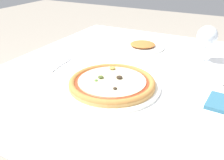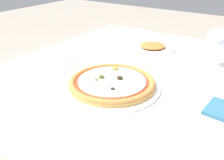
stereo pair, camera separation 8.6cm
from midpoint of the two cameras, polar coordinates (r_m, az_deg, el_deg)
name	(u,v)px [view 1 (the left image)]	position (r m, az deg, el deg)	size (l,w,h in m)	color
dining_table	(139,91)	(1.03, 3.84, -2.69)	(1.11, 1.15, 0.73)	brown
pizza_plate	(112,83)	(0.87, -2.84, -0.84)	(0.34, 0.34, 0.04)	white
fork	(60,65)	(1.08, -14.05, 3.33)	(0.05, 0.17, 0.00)	silver
wine_glass_far_left	(207,37)	(1.11, 18.87, 9.35)	(0.08, 0.08, 0.16)	silver
side_plate	(143,46)	(1.26, 5.07, 7.74)	(0.21, 0.21, 0.03)	white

